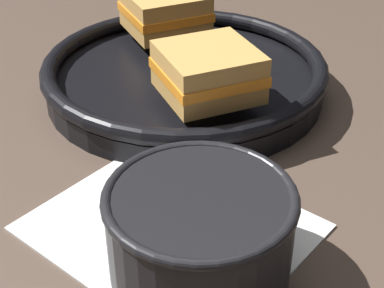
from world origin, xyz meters
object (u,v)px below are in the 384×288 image
Objects in this scene: sandwich_near_left at (208,72)px; skillet at (185,75)px; soup_bowl at (200,229)px; spoon at (201,253)px; sandwich_near_right at (165,11)px.

skillet is at bearing 142.63° from sandwich_near_left.
sandwich_near_left is at bearing -37.37° from skillet.
skillet is at bearing 129.03° from soup_bowl.
spoon is 1.16× the size of sandwich_near_right.
sandwich_near_left reaches higher than spoon.
sandwich_near_left is at bearing -37.37° from sandwich_near_right.
spoon is 0.35m from sandwich_near_right.
soup_bowl is 1.11× the size of sandwich_near_left.
soup_bowl is at bearing -56.70° from sandwich_near_left.
sandwich_near_left and sandwich_near_right have the same top height.
soup_bowl is 1.11× the size of sandwich_near_right.
skillet is 2.59× the size of sandwich_near_left.
sandwich_near_right is (-0.24, 0.26, 0.06)m from spoon.
sandwich_near_right reaches higher than soup_bowl.
sandwich_near_right is at bearing 152.16° from spoon.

